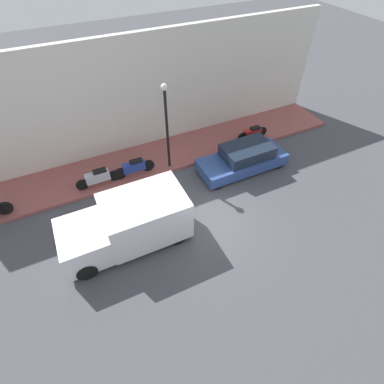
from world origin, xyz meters
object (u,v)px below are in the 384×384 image
(motorcycle_red, at_px, (253,133))
(motorcycle_blue, at_px, (134,167))
(parked_car, at_px, (244,158))
(scooter_silver, at_px, (98,177))
(delivery_van, at_px, (127,223))
(streetlamp, at_px, (166,119))

(motorcycle_red, relative_size, motorcycle_blue, 0.92)
(parked_car, height_order, motorcycle_red, parked_car)
(scooter_silver, relative_size, motorcycle_blue, 1.02)
(scooter_silver, bearing_deg, parked_car, -104.46)
(parked_car, bearing_deg, delivery_van, 105.98)
(delivery_van, height_order, streetlamp, streetlamp)
(parked_car, xyz_separation_m, motorcycle_red, (1.76, -1.72, -0.08))
(delivery_van, xyz_separation_m, scooter_silver, (3.52, 0.37, -0.40))
(delivery_van, height_order, scooter_silver, delivery_van)
(delivery_van, distance_m, streetlamp, 4.89)
(delivery_van, bearing_deg, scooter_silver, 6.02)
(parked_car, relative_size, streetlamp, 1.02)
(parked_car, height_order, delivery_van, delivery_van)
(motorcycle_red, bearing_deg, parked_car, 135.73)
(delivery_van, relative_size, motorcycle_red, 2.58)
(streetlamp, bearing_deg, parked_car, -115.99)
(streetlamp, bearing_deg, delivery_van, 137.92)
(motorcycle_red, xyz_separation_m, streetlamp, (-0.19, 4.96, 2.24))
(scooter_silver, xyz_separation_m, streetlamp, (-0.14, -3.42, 2.19))
(streetlamp, bearing_deg, motorcycle_blue, 86.34)
(motorcycle_red, height_order, motorcycle_blue, motorcycle_blue)
(motorcycle_blue, relative_size, streetlamp, 0.47)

